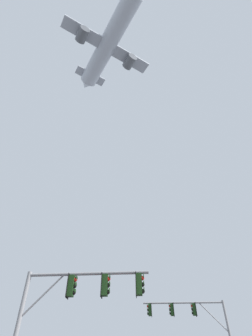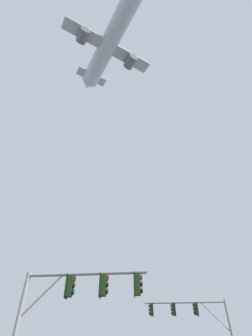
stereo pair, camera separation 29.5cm
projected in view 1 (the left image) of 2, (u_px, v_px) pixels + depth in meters
signal_pole_near at (75, 299)px, 11.41m from camera, size 5.78×0.48×5.54m
signal_pole_far at (194, 321)px, 21.15m from camera, size 6.90×0.58×6.72m
airplane at (109, 43)px, 51.32m from camera, size 17.14×21.58×6.66m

